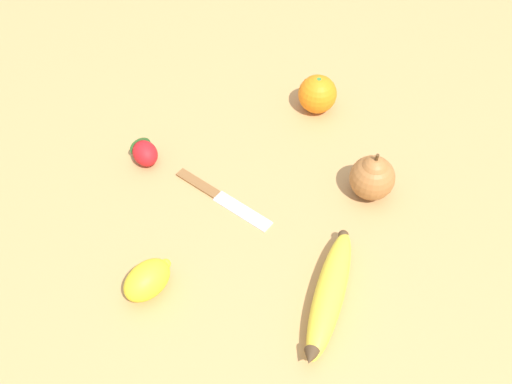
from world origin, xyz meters
The scene contains 7 objects.
ground_plane centered at (0.00, 0.00, 0.00)m, with size 3.00×3.00×0.00m, color tan.
banana centered at (0.00, -0.15, 0.02)m, with size 0.16×0.19×0.04m.
orange centered at (0.14, 0.21, 0.03)m, with size 0.07×0.07×0.07m.
pear centered at (0.14, 0.00, 0.04)m, with size 0.07×0.07×0.09m.
strawberry centered at (-0.17, 0.19, 0.02)m, with size 0.05×0.06×0.04m.
lemon centered at (-0.23, -0.05, 0.02)m, with size 0.09×0.08×0.05m.
paring_knife centered at (-0.08, 0.07, 0.00)m, with size 0.11×0.16×0.01m.
Camera 1 is at (-0.24, -0.49, 0.73)m, focal length 42.00 mm.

